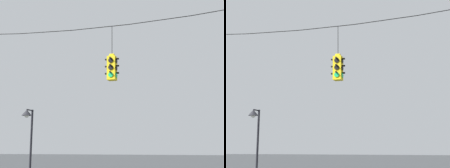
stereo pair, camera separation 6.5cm
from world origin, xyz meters
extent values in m
cylinder|color=black|center=(-2.48, -0.10, 7.13)|extent=(2.49, 0.03, 0.12)
cylinder|color=black|center=(0.00, -0.10, 7.09)|extent=(2.48, 0.03, 0.03)
cylinder|color=black|center=(2.48, -0.10, 7.13)|extent=(2.49, 0.03, 0.12)
cube|color=yellow|center=(0.53, -0.10, 5.30)|extent=(0.34, 0.34, 0.98)
cube|color=yellow|center=(0.53, -0.10, 5.84)|extent=(0.19, 0.19, 0.10)
cylinder|color=black|center=(0.53, -0.10, 6.48)|extent=(0.02, 0.02, 1.19)
cylinder|color=black|center=(0.53, -0.29, 5.59)|extent=(0.20, 0.03, 0.20)
cylinder|color=black|center=(0.53, -0.33, 5.68)|extent=(0.07, 0.12, 0.07)
cylinder|color=black|center=(0.53, -0.29, 5.30)|extent=(0.20, 0.03, 0.20)
cylinder|color=black|center=(0.53, -0.33, 5.39)|extent=(0.07, 0.12, 0.07)
cylinder|color=#19C666|center=(0.53, -0.29, 5.01)|extent=(0.20, 0.03, 0.20)
cylinder|color=black|center=(0.53, -0.33, 5.10)|extent=(0.07, 0.12, 0.07)
cylinder|color=black|center=(0.53, 0.08, 5.59)|extent=(0.20, 0.03, 0.20)
cylinder|color=black|center=(0.53, 0.13, 5.68)|extent=(0.07, 0.12, 0.07)
cylinder|color=black|center=(0.53, 0.08, 5.30)|extent=(0.20, 0.03, 0.20)
cylinder|color=black|center=(0.53, 0.13, 5.39)|extent=(0.07, 0.12, 0.07)
cylinder|color=#19C666|center=(0.53, 0.08, 5.01)|extent=(0.20, 0.03, 0.20)
cylinder|color=black|center=(0.53, 0.13, 5.10)|extent=(0.07, 0.12, 0.07)
cylinder|color=black|center=(0.35, -0.10, 5.59)|extent=(0.03, 0.20, 0.20)
cylinder|color=black|center=(0.30, -0.10, 5.68)|extent=(0.12, 0.07, 0.07)
cylinder|color=black|center=(0.35, -0.10, 5.30)|extent=(0.03, 0.20, 0.20)
cylinder|color=black|center=(0.30, -0.10, 5.39)|extent=(0.12, 0.07, 0.07)
cylinder|color=#19C666|center=(0.35, -0.10, 5.01)|extent=(0.03, 0.20, 0.20)
cylinder|color=black|center=(0.30, -0.10, 5.10)|extent=(0.12, 0.07, 0.07)
cylinder|color=black|center=(0.72, -0.10, 5.59)|extent=(0.03, 0.20, 0.20)
cylinder|color=black|center=(0.76, -0.10, 5.68)|extent=(0.12, 0.07, 0.07)
cylinder|color=black|center=(0.72, -0.10, 5.30)|extent=(0.03, 0.20, 0.20)
cylinder|color=black|center=(0.76, -0.10, 5.39)|extent=(0.12, 0.07, 0.07)
cylinder|color=#19C666|center=(0.72, -0.10, 5.01)|extent=(0.03, 0.20, 0.20)
cylinder|color=black|center=(0.76, -0.10, 5.10)|extent=(0.12, 0.07, 0.07)
cylinder|color=black|center=(-5.60, 4.51, 2.15)|extent=(0.12, 0.12, 4.31)
cylinder|color=black|center=(-5.60, 4.21, 4.26)|extent=(0.07, 0.61, 0.07)
cone|color=#232328|center=(-5.60, 3.90, 4.09)|extent=(0.56, 0.56, 0.33)
sphere|color=silver|center=(-5.60, 3.90, 3.92)|extent=(0.25, 0.25, 0.25)
camera|label=1|loc=(4.35, -12.97, 2.15)|focal=55.00mm
camera|label=2|loc=(4.41, -12.96, 2.15)|focal=55.00mm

